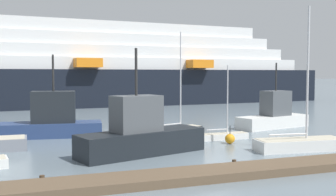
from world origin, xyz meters
The scene contains 10 objects.
ground_plane centered at (0.00, 0.00, 0.00)m, with size 600.00×600.00×0.00m, color slate.
dock_pier centered at (0.00, -3.52, 0.22)m, with size 25.47×2.52×0.52m.
sailboat_1 centered at (6.87, 0.95, 0.52)m, with size 6.42×2.52×9.86m.
sailboat_2 centered at (4.10, 6.87, 0.33)m, with size 4.11×1.04×5.94m.
sailboat_4 centered at (1.94, 11.70, 0.39)m, with size 5.04×2.80×9.00m.
fishing_boat_0 centered at (11.96, 11.52, 1.22)m, with size 8.12×4.04×6.33m.
fishing_boat_1 centered at (-3.83, 3.29, 1.34)m, with size 9.03×4.89×6.92m.
fishing_boat_2 centered at (-8.92, 12.92, 1.37)m, with size 8.97×3.83×6.86m.
channel_buoy_0 centered at (3.61, 4.91, 0.38)m, with size 0.75×0.75×1.39m.
cruise_ship centered at (-12.10, 45.96, 6.09)m, with size 108.17×22.37×19.01m.
Camera 1 is at (-10.80, -21.72, 5.31)m, focal length 42.83 mm.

